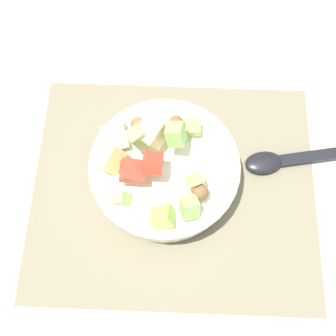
{
  "coord_description": "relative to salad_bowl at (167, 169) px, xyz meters",
  "views": [
    {
      "loc": [
        0.0,
        0.23,
        0.62
      ],
      "look_at": [
        0.01,
        -0.01,
        0.05
      ],
      "focal_mm": 47.24,
      "sensor_mm": 36.0,
      "label": 1
    }
  ],
  "objects": [
    {
      "name": "serving_spoon",
      "position": [
        -0.19,
        -0.04,
        -0.03
      ],
      "size": [
        0.22,
        0.07,
        0.01
      ],
      "color": "black",
      "rests_on": "placemat"
    },
    {
      "name": "placemat",
      "position": [
        -0.02,
        0.01,
        -0.04
      ],
      "size": [
        0.42,
        0.36,
        0.01
      ],
      "primitive_type": "cube",
      "color": "#756B56",
      "rests_on": "ground_plane"
    },
    {
      "name": "salad_bowl",
      "position": [
        0.0,
        0.0,
        0.0
      ],
      "size": [
        0.21,
        0.21,
        0.11
      ],
      "color": "white",
      "rests_on": "placemat"
    },
    {
      "name": "ground_plane",
      "position": [
        -0.02,
        0.01,
        -0.04
      ],
      "size": [
        2.4,
        2.4,
        0.0
      ],
      "primitive_type": "plane",
      "color": "silver"
    }
  ]
}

